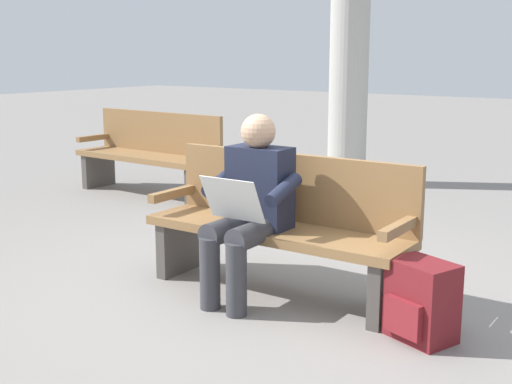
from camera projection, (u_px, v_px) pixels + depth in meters
ground_plane at (274, 293)px, 4.47m from camera, size 40.00×40.00×0.00m
bench_near at (280, 223)px, 4.44m from camera, size 1.81×0.51×0.90m
person_seated at (250, 203)px, 4.26m from camera, size 0.58×0.58×1.18m
backpack at (421, 301)px, 3.72m from camera, size 0.41×0.37×0.44m
bench_far at (151, 153)px, 7.51m from camera, size 1.81×0.52×0.90m
support_pillar at (351, 6)px, 7.79m from camera, size 0.46×0.46×4.13m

